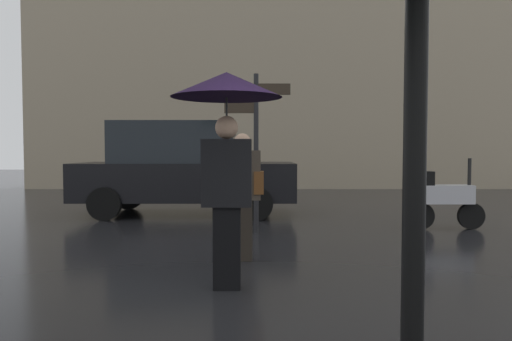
{
  "coord_description": "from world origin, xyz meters",
  "views": [
    {
      "loc": [
        -0.8,
        -2.75,
        1.37
      ],
      "look_at": [
        -0.79,
        4.92,
        1.04
      ],
      "focal_mm": 32.46,
      "sensor_mm": 36.0,
      "label": 1
    }
  ],
  "objects_px": {
    "parked_scooter": "(443,197)",
    "street_signpost": "(256,136)",
    "pedestrian_with_umbrella": "(226,116)",
    "parked_car_left": "(183,168)",
    "pedestrian_with_bag": "(243,189)"
  },
  "relations": [
    {
      "from": "pedestrian_with_umbrella",
      "to": "street_signpost",
      "type": "xyz_separation_m",
      "value": [
        0.3,
        3.05,
        -0.11
      ]
    },
    {
      "from": "pedestrian_with_bag",
      "to": "street_signpost",
      "type": "relative_size",
      "value": 0.6
    },
    {
      "from": "pedestrian_with_umbrella",
      "to": "street_signpost",
      "type": "distance_m",
      "value": 3.07
    },
    {
      "from": "parked_scooter",
      "to": "pedestrian_with_umbrella",
      "type": "bearing_deg",
      "value": -125.49
    },
    {
      "from": "parked_car_left",
      "to": "pedestrian_with_bag",
      "type": "bearing_deg",
      "value": -77.07
    },
    {
      "from": "pedestrian_with_umbrella",
      "to": "pedestrian_with_bag",
      "type": "relative_size",
      "value": 1.35
    },
    {
      "from": "pedestrian_with_umbrella",
      "to": "street_signpost",
      "type": "relative_size",
      "value": 0.81
    },
    {
      "from": "pedestrian_with_umbrella",
      "to": "pedestrian_with_bag",
      "type": "height_order",
      "value": "pedestrian_with_umbrella"
    },
    {
      "from": "pedestrian_with_umbrella",
      "to": "parked_scooter",
      "type": "bearing_deg",
      "value": 87.21
    },
    {
      "from": "parked_scooter",
      "to": "street_signpost",
      "type": "bearing_deg",
      "value": -162.69
    },
    {
      "from": "pedestrian_with_umbrella",
      "to": "parked_scooter",
      "type": "height_order",
      "value": "pedestrian_with_umbrella"
    },
    {
      "from": "parked_scooter",
      "to": "street_signpost",
      "type": "height_order",
      "value": "street_signpost"
    },
    {
      "from": "pedestrian_with_umbrella",
      "to": "pedestrian_with_bag",
      "type": "distance_m",
      "value": 1.45
    },
    {
      "from": "pedestrian_with_bag",
      "to": "parked_scooter",
      "type": "distance_m",
      "value": 4.11
    },
    {
      "from": "pedestrian_with_umbrella",
      "to": "parked_car_left",
      "type": "relative_size",
      "value": 0.47
    }
  ]
}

